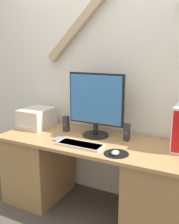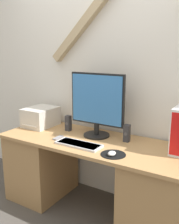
{
  "view_description": "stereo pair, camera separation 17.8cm",
  "coord_description": "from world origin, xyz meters",
  "views": [
    {
      "loc": [
        1.01,
        -1.7,
        1.55
      ],
      "look_at": [
        -0.04,
        0.34,
        0.99
      ],
      "focal_mm": 42.0,
      "sensor_mm": 36.0,
      "label": 1
    },
    {
      "loc": [
        1.17,
        -1.62,
        1.55
      ],
      "look_at": [
        -0.04,
        0.34,
        0.99
      ],
      "focal_mm": 42.0,
      "sensor_mm": 36.0,
      "label": 2
    }
  ],
  "objects": [
    {
      "name": "wall_back",
      "position": [
        0.01,
        0.74,
        1.36
      ],
      "size": [
        6.4,
        0.13,
        2.8
      ],
      "color": "white",
      "rests_on": "ground_plane"
    },
    {
      "name": "desk",
      "position": [
        0.0,
        0.34,
        0.38
      ],
      "size": [
        1.79,
        0.69,
        0.73
      ],
      "color": "tan",
      "rests_on": "ground_plane"
    },
    {
      "name": "monitor",
      "position": [
        -0.04,
        0.48,
        1.05
      ],
      "size": [
        0.56,
        0.25,
        0.6
      ],
      "color": "black",
      "rests_on": "desk"
    },
    {
      "name": "keyboard",
      "position": [
        -0.04,
        0.17,
        0.74
      ],
      "size": [
        0.42,
        0.16,
        0.02
      ],
      "color": "silver",
      "rests_on": "desk"
    },
    {
      "name": "mousepad",
      "position": [
        0.31,
        0.14,
        0.73
      ],
      "size": [
        0.2,
        0.2,
        0.0
      ],
      "color": "black",
      "rests_on": "desk"
    },
    {
      "name": "mouse",
      "position": [
        0.31,
        0.11,
        0.75
      ],
      "size": [
        0.06,
        0.08,
        0.04
      ],
      "color": "silver",
      "rests_on": "mousepad"
    },
    {
      "name": "printer",
      "position": [
        -0.73,
        0.45,
        0.83
      ],
      "size": [
        0.28,
        0.36,
        0.2
      ],
      "color": "beige",
      "rests_on": "desk"
    },
    {
      "name": "speaker_left",
      "position": [
        -0.37,
        0.46,
        0.81
      ],
      "size": [
        0.05,
        0.06,
        0.16
      ],
      "color": "#2D2D33",
      "rests_on": "desk"
    },
    {
      "name": "speaker_right",
      "position": [
        0.28,
        0.48,
        0.81
      ],
      "size": [
        0.05,
        0.06,
        0.16
      ],
      "color": "#2D2D33",
      "rests_on": "desk"
    },
    {
      "name": "remote_control",
      "position": [
        -0.3,
        0.21,
        0.73
      ],
      "size": [
        0.04,
        0.12,
        0.02
      ],
      "color": "gray",
      "rests_on": "desk"
    }
  ]
}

